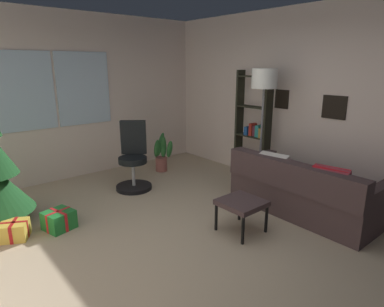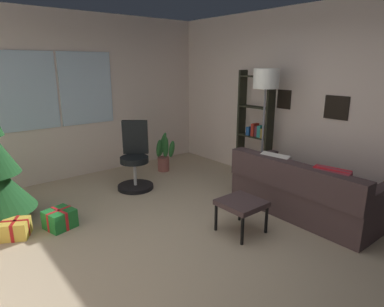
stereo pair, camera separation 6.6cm
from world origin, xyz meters
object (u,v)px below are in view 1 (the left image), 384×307
object	(u,v)px
floor_lamp	(264,87)
office_chair	(133,163)
gift_box_gold	(14,230)
footstool	(242,205)
gift_box_green	(59,220)
couch	(315,192)
potted_plant	(162,154)
bookshelf	(253,133)

from	to	relation	value
floor_lamp	office_chair	bearing A→B (deg)	136.15
gift_box_gold	office_chair	bearing A→B (deg)	15.25
footstool	gift_box_green	world-z (taller)	footstool
footstool	gift_box_gold	world-z (taller)	footstool
gift_box_green	floor_lamp	distance (m)	3.27
couch	office_chair	bearing A→B (deg)	120.31
floor_lamp	potted_plant	size ratio (longest dim) A/B	2.59
couch	bookshelf	world-z (taller)	bookshelf
gift_box_gold	bookshelf	xyz separation A→B (m)	(3.65, -0.40, 0.70)
gift_box_green	bookshelf	xyz separation A→B (m)	(3.18, -0.31, 0.69)
gift_box_gold	potted_plant	xyz separation A→B (m)	(2.71, 0.94, 0.22)
office_chair	floor_lamp	bearing A→B (deg)	-43.85
couch	gift_box_gold	distance (m)	3.71
footstool	potted_plant	distance (m)	2.56
potted_plant	gift_box_green	bearing A→B (deg)	-155.38
gift_box_gold	office_chair	size ratio (longest dim) A/B	0.35
gift_box_green	floor_lamp	bearing A→B (deg)	-15.20
gift_box_green	floor_lamp	size ratio (longest dim) A/B	0.20
bookshelf	floor_lamp	size ratio (longest dim) A/B	0.98
gift_box_gold	floor_lamp	world-z (taller)	floor_lamp
couch	gift_box_gold	bearing A→B (deg)	150.43
floor_lamp	footstool	bearing A→B (deg)	-149.99
bookshelf	floor_lamp	xyz separation A→B (m)	(-0.37, -0.46, 0.79)
gift_box_green	potted_plant	distance (m)	2.48
bookshelf	couch	bearing A→B (deg)	-106.37
office_chair	bookshelf	xyz separation A→B (m)	(1.79, -0.90, 0.38)
footstool	floor_lamp	bearing A→B (deg)	30.01
office_chair	gift_box_green	bearing A→B (deg)	-156.73
gift_box_green	office_chair	distance (m)	1.55
gift_box_gold	bookshelf	size ratio (longest dim) A/B	0.21
gift_box_green	gift_box_gold	size ratio (longest dim) A/B	0.99
gift_box_green	footstool	bearing A→B (deg)	-41.88
couch	footstool	distance (m)	1.18
footstool	potted_plant	bearing A→B (deg)	75.82
gift_box_gold	office_chair	distance (m)	1.95
footstool	gift_box_green	size ratio (longest dim) A/B	1.28
bookshelf	potted_plant	size ratio (longest dim) A/B	2.55
office_chair	potted_plant	bearing A→B (deg)	26.76
couch	footstool	size ratio (longest dim) A/B	4.01
floor_lamp	gift_box_green	bearing A→B (deg)	164.80
footstool	office_chair	bearing A→B (deg)	96.31
footstool	bookshelf	world-z (taller)	bookshelf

